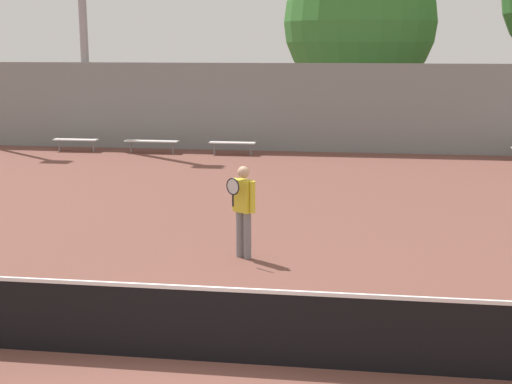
{
  "coord_description": "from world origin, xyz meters",
  "views": [
    {
      "loc": [
        1.89,
        -8.09,
        3.87
      ],
      "look_at": [
        -0.06,
        5.63,
        1.0
      ],
      "focal_mm": 50.0,
      "sensor_mm": 36.0,
      "label": 1
    }
  ],
  "objects_px": {
    "bench_adjacent_court": "(76,140)",
    "tree_green_tall": "(360,22)",
    "tennis_player": "(243,206)",
    "bench_courtside_far": "(232,143)",
    "tennis_net": "(197,323)",
    "bench_by_gate": "(152,142)"
  },
  "relations": [
    {
      "from": "bench_by_gate",
      "to": "bench_adjacent_court",
      "type": "bearing_deg",
      "value": -180.0
    },
    {
      "from": "bench_courtside_far",
      "to": "bench_adjacent_court",
      "type": "bearing_deg",
      "value": 180.0
    },
    {
      "from": "tennis_net",
      "to": "tree_green_tall",
      "type": "distance_m",
      "value": 23.85
    },
    {
      "from": "tennis_player",
      "to": "bench_by_gate",
      "type": "height_order",
      "value": "tennis_player"
    },
    {
      "from": "tennis_player",
      "to": "bench_courtside_far",
      "type": "bearing_deg",
      "value": 134.66
    },
    {
      "from": "bench_adjacent_court",
      "to": "tree_green_tall",
      "type": "bearing_deg",
      "value": 32.75
    },
    {
      "from": "bench_courtside_far",
      "to": "bench_by_gate",
      "type": "bearing_deg",
      "value": 180.0
    },
    {
      "from": "tree_green_tall",
      "to": "tennis_player",
      "type": "bearing_deg",
      "value": -96.05
    },
    {
      "from": "tennis_net",
      "to": "bench_courtside_far",
      "type": "xyz_separation_m",
      "value": [
        -2.5,
        16.79,
        -0.08
      ]
    },
    {
      "from": "tennis_player",
      "to": "bench_by_gate",
      "type": "xyz_separation_m",
      "value": [
        -5.36,
        12.37,
        -0.55
      ]
    },
    {
      "from": "tennis_net",
      "to": "bench_courtside_far",
      "type": "distance_m",
      "value": 16.98
    },
    {
      "from": "bench_by_gate",
      "to": "tree_green_tall",
      "type": "bearing_deg",
      "value": 41.81
    },
    {
      "from": "bench_courtside_far",
      "to": "tree_green_tall",
      "type": "bearing_deg",
      "value": 56.35
    },
    {
      "from": "tennis_player",
      "to": "bench_by_gate",
      "type": "distance_m",
      "value": 13.49
    },
    {
      "from": "bench_adjacent_court",
      "to": "tree_green_tall",
      "type": "distance_m",
      "value": 12.95
    },
    {
      "from": "tennis_net",
      "to": "bench_by_gate",
      "type": "distance_m",
      "value": 17.67
    },
    {
      "from": "bench_by_gate",
      "to": "tennis_net",
      "type": "bearing_deg",
      "value": -71.93
    },
    {
      "from": "tennis_player",
      "to": "bench_courtside_far",
      "type": "xyz_separation_m",
      "value": [
        -2.38,
        12.37,
        -0.56
      ]
    },
    {
      "from": "tennis_player",
      "to": "tree_green_tall",
      "type": "height_order",
      "value": "tree_green_tall"
    },
    {
      "from": "bench_courtside_far",
      "to": "bench_by_gate",
      "type": "distance_m",
      "value": 2.98
    },
    {
      "from": "bench_by_gate",
      "to": "tree_green_tall",
      "type": "height_order",
      "value": "tree_green_tall"
    },
    {
      "from": "bench_adjacent_court",
      "to": "bench_by_gate",
      "type": "relative_size",
      "value": 0.84
    }
  ]
}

